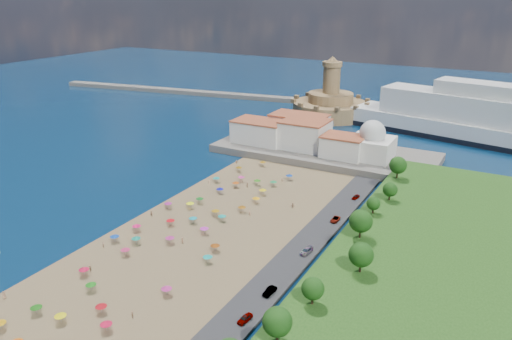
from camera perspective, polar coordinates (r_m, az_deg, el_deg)
The scene contains 11 objects.
ground at distance 152.21m, azimuth -5.86°, elevation -5.41°, with size 700.00×700.00×0.00m, color #071938.
terrace at distance 208.07m, azimuth 7.80°, elevation 2.01°, with size 90.00×36.00×3.00m, color #59544C.
jetty at distance 247.14m, azimuth 5.97°, elevation 4.89°, with size 18.00×70.00×2.40m, color #59544C.
breakwater at distance 332.26m, azimuth -6.81°, elevation 8.77°, with size 200.00×7.00×2.60m, color #59544C.
waterfront_buildings at distance 211.50m, azimuth 4.64°, elevation 4.23°, with size 57.00×29.00×11.00m.
domed_building at distance 198.25m, azimuth 13.09°, elevation 3.02°, with size 16.00×16.00×15.00m.
fortress at distance 273.05m, azimuth 8.49°, elevation 7.41°, with size 40.00×40.00×32.40m.
beach_parasols at distance 145.31m, azimuth -7.75°, elevation -5.85°, with size 31.88×117.55×2.20m.
beachgoers at distance 153.02m, azimuth -6.24°, elevation -4.82°, with size 38.20×103.44×1.87m.
parked_cars at distance 131.82m, azimuth 5.95°, elevation -9.00°, with size 2.59×76.71×1.38m.
hillside_trees at distance 121.19m, azimuth 10.70°, elevation -7.32°, with size 14.36×108.87×7.52m.
Camera 1 is at (78.97, -112.78, 64.91)m, focal length 35.00 mm.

